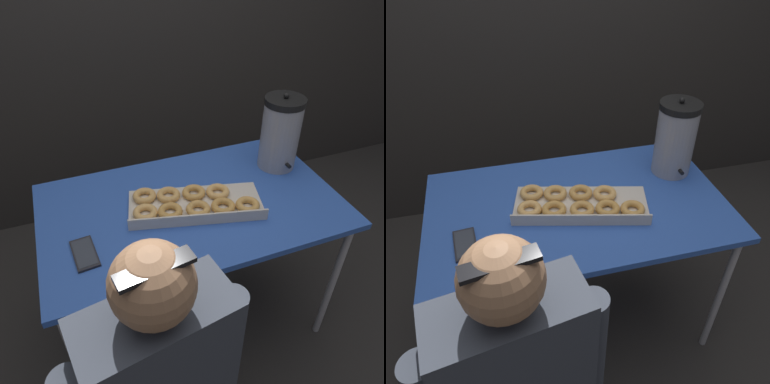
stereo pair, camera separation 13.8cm
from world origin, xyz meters
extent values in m
plane|color=#2D2B28|center=(0.00, 0.00, 0.00)|extent=(12.00, 12.00, 0.00)
cube|color=#2D56B2|center=(0.00, 0.00, 0.77)|extent=(1.24, 0.74, 0.03)
cylinder|color=#ADADB2|center=(-0.58, -0.32, 0.38)|extent=(0.03, 0.03, 0.75)
cylinder|color=#ADADB2|center=(0.58, -0.32, 0.38)|extent=(0.03, 0.03, 0.75)
cylinder|color=#ADADB2|center=(-0.58, 0.32, 0.38)|extent=(0.03, 0.03, 0.75)
cylinder|color=#ADADB2|center=(0.58, 0.32, 0.38)|extent=(0.03, 0.03, 0.75)
cube|color=beige|center=(0.01, -0.02, 0.79)|extent=(0.59, 0.36, 0.02)
cube|color=beige|center=(-0.02, -0.13, 0.81)|extent=(0.53, 0.14, 0.04)
torus|color=#E3AB5E|center=(-0.20, -0.02, 0.81)|extent=(0.14, 0.14, 0.03)
torus|color=#CE9649|center=(-0.11, -0.05, 0.81)|extent=(0.14, 0.14, 0.03)
torus|color=tan|center=(0.00, -0.08, 0.81)|extent=(0.14, 0.14, 0.03)
torus|color=#CC9447|center=(0.10, -0.10, 0.81)|extent=(0.14, 0.14, 0.03)
torus|color=tan|center=(0.20, -0.12, 0.81)|extent=(0.13, 0.13, 0.03)
torus|color=#DEA659|center=(-0.18, 0.08, 0.81)|extent=(0.11, 0.11, 0.03)
torus|color=#DEA559|center=(-0.08, 0.05, 0.81)|extent=(0.12, 0.12, 0.03)
torus|color=tan|center=(0.02, 0.03, 0.81)|extent=(0.12, 0.12, 0.03)
torus|color=#E3AB5E|center=(0.12, 0.00, 0.81)|extent=(0.13, 0.13, 0.03)
cylinder|color=#939399|center=(0.48, 0.13, 0.93)|extent=(0.17, 0.17, 0.31)
cylinder|color=black|center=(0.48, 0.13, 1.10)|extent=(0.18, 0.18, 0.03)
sphere|color=black|center=(0.48, 0.13, 1.13)|extent=(0.02, 0.02, 0.02)
cylinder|color=black|center=(0.48, 0.04, 0.84)|extent=(0.02, 0.04, 0.02)
cube|color=black|center=(-0.46, -0.13, 0.78)|extent=(0.09, 0.17, 0.01)
cube|color=#2D333D|center=(-0.46, -0.13, 0.79)|extent=(0.08, 0.15, 0.00)
cube|color=#333842|center=(-0.33, -0.63, 0.74)|extent=(0.42, 0.24, 0.62)
sphere|color=#8E6647|center=(-0.33, -0.63, 1.14)|extent=(0.19, 0.19, 0.19)
cube|color=black|center=(-0.32, -0.66, 1.22)|extent=(0.17, 0.07, 0.01)
cylinder|color=#333842|center=(-0.11, -0.60, 0.71)|extent=(0.09, 0.09, 0.49)
camera|label=1|loc=(-0.43, -1.13, 1.78)|focal=35.00mm
camera|label=2|loc=(-0.30, -1.18, 1.78)|focal=35.00mm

